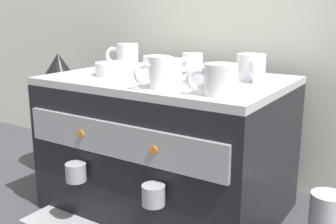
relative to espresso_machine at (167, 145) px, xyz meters
name	(u,v)px	position (x,y,z in m)	size (l,w,h in m)	color
ground_plane	(168,206)	(0.00, 0.00, -0.20)	(4.00, 4.00, 0.00)	#38383D
tiled_backsplash_wall	(220,32)	(0.00, 0.35, 0.32)	(2.80, 0.03, 1.06)	silver
espresso_machine	(167,145)	(0.00, 0.00, 0.00)	(0.67, 0.57, 0.41)	black
ceramic_cup_0	(192,63)	(0.02, 0.11, 0.24)	(0.06, 0.10, 0.06)	white
ceramic_cup_1	(126,56)	(-0.22, 0.09, 0.25)	(0.11, 0.07, 0.08)	white
ceramic_cup_2	(159,73)	(0.08, -0.16, 0.25)	(0.07, 0.09, 0.08)	white
ceramic_cup_3	(251,67)	(0.22, 0.09, 0.24)	(0.09, 0.11, 0.07)	white
ceramic_cup_4	(170,70)	(0.05, -0.06, 0.24)	(0.08, 0.09, 0.06)	white
ceramic_cup_5	(218,79)	(0.24, -0.15, 0.24)	(0.11, 0.09, 0.07)	white
ceramic_bowl_0	(113,69)	(-0.15, -0.06, 0.23)	(0.11, 0.11, 0.04)	white
ceramic_bowl_1	(156,62)	(-0.13, 0.14, 0.23)	(0.09, 0.09, 0.04)	white
ceramic_bowl_2	(212,76)	(0.15, -0.02, 0.23)	(0.12, 0.12, 0.04)	white
coffee_grinder	(62,117)	(-0.49, 0.03, 0.01)	(0.17, 0.17, 0.45)	#939399
milk_pitcher	(326,222)	(0.47, 0.02, -0.13)	(0.09, 0.09, 0.15)	#B7B7BC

